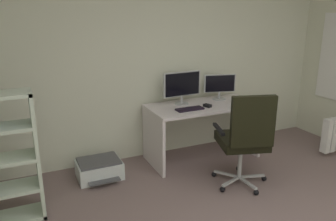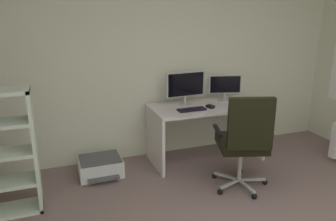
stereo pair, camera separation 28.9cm
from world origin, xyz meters
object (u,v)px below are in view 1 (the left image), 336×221
at_px(monitor_main, 182,85).
at_px(monitor_secondary, 220,85).
at_px(desk, 203,119).
at_px(office_chair, 245,136).
at_px(keyboard, 190,109).
at_px(printer, 99,169).
at_px(computer_mouse, 207,106).

bearing_deg(monitor_main, monitor_secondary, 0.02).
relative_size(desk, monitor_secondary, 3.34).
bearing_deg(monitor_main, office_chair, -76.17).
xyz_separation_m(keyboard, printer, (-1.10, 0.15, -0.63)).
bearing_deg(computer_mouse, office_chair, -105.63).
xyz_separation_m(desk, monitor_main, (-0.24, 0.13, 0.44)).
bearing_deg(keyboard, printer, 170.93).
bearing_deg(computer_mouse, desk, 68.09).
height_order(monitor_main, monitor_secondary, monitor_main).
bearing_deg(monitor_secondary, desk, -158.24).
height_order(desk, keyboard, keyboard).
distance_m(desk, monitor_main, 0.52).
bearing_deg(office_chair, keyboard, 110.69).
bearing_deg(printer, monitor_main, 6.03).
bearing_deg(printer, computer_mouse, -5.52).
bearing_deg(keyboard, monitor_secondary, 23.42).
bearing_deg(desk, monitor_secondary, 21.76).
xyz_separation_m(monitor_main, keyboard, (-0.03, -0.27, -0.24)).
bearing_deg(monitor_secondary, computer_mouse, -142.99).
height_order(monitor_secondary, keyboard, monitor_secondary).
bearing_deg(keyboard, monitor_main, 82.57).
relative_size(monitor_secondary, keyboard, 1.25).
relative_size(monitor_secondary, printer, 0.84).
distance_m(keyboard, printer, 1.28).
distance_m(monitor_main, printer, 1.43).
xyz_separation_m(keyboard, computer_mouse, (0.26, 0.02, 0.01)).
height_order(computer_mouse, office_chair, office_chair).
distance_m(monitor_secondary, computer_mouse, 0.46).
bearing_deg(office_chair, printer, 147.25).
relative_size(keyboard, office_chair, 0.31).
bearing_deg(keyboard, desk, 26.67).
distance_m(monitor_secondary, keyboard, 0.68).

